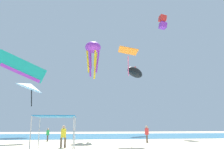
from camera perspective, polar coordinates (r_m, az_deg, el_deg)
The scene contains 11 objects.
ocean_strip at distance 44.35m, azimuth -2.80°, elevation -15.26°, with size 110.00×22.95×0.03m, color teal.
canopy_tent at distance 17.48m, azimuth -14.10°, elevation -10.64°, with size 2.87×3.12×2.59m.
person_near_tent at distance 27.24m, azimuth 8.82°, elevation -14.36°, with size 0.45×0.50×1.88m.
person_leftmost at distance 20.86m, azimuth -12.24°, elevation -14.69°, with size 0.51×0.45×1.91m.
person_central at distance 29.87m, azimuth -15.99°, elevation -14.22°, with size 0.38×0.41×1.58m.
kite_octopus_purple at distance 33.31m, azimuth -4.86°, elevation 6.42°, with size 3.02×3.02×5.42m.
kite_diamond_orange at distance 27.01m, azimuth 4.09°, elevation 5.69°, with size 2.37×2.39×3.27m.
kite_delta_white at distance 42.12m, azimuth -20.11°, elevation -2.78°, with size 4.90×4.88×4.57m.
kite_parafoil_teal at distance 30.63m, azimuth -22.06°, elevation 1.74°, with size 6.19×2.53×3.87m.
kite_inflatable_black at distance 47.76m, azimuth 5.90°, elevation 0.56°, with size 5.77×6.92×2.64m.
kite_box_red at distance 48.66m, azimuth 12.75°, elevation 12.87°, with size 1.58×1.41×2.94m.
Camera 1 is at (-3.62, -17.25, 1.89)m, focal length 35.99 mm.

